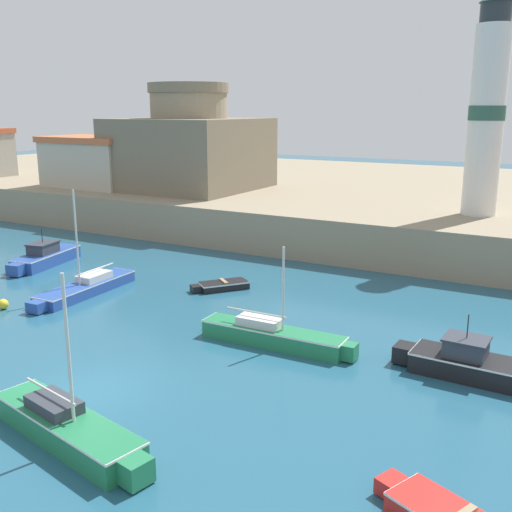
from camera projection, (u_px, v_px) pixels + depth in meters
name	position (u px, v px, depth m)	size (l,w,h in m)	color
ground_plane	(93.00, 391.00, 20.83)	(200.00, 200.00, 0.00)	#235670
quay_seawall	(410.00, 200.00, 54.21)	(120.00, 40.00, 2.83)	gray
sailboat_blue_1	(85.00, 287.00, 31.58)	(1.79, 6.96, 5.58)	#284C9E
motorboat_blue_2	(45.00, 257.00, 37.34)	(2.60, 5.85, 2.38)	#284C9E
sailboat_green_3	(274.00, 335.00, 24.73)	(6.76, 1.35, 4.24)	#237A4C
motorboat_black_4	(465.00, 362.00, 21.89)	(4.93, 1.83, 2.38)	black
dinghy_black_6	(222.00, 285.00, 32.44)	(2.64, 3.02, 0.49)	black
sailboat_green_7	(68.00, 427.00, 17.54)	(6.66, 2.58, 5.24)	#237A4C
mooring_buoy	(3.00, 304.00, 29.23)	(0.51, 0.51, 0.51)	yellow
fortress	(190.00, 148.00, 50.94)	(11.06, 11.06, 8.76)	#796C57
lighthouse	(487.00, 109.00, 37.30)	(2.22, 2.22, 13.70)	silver
harbor_shed_mid_row	(95.00, 161.00, 52.45)	(8.78, 5.61, 4.35)	#BCB29E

